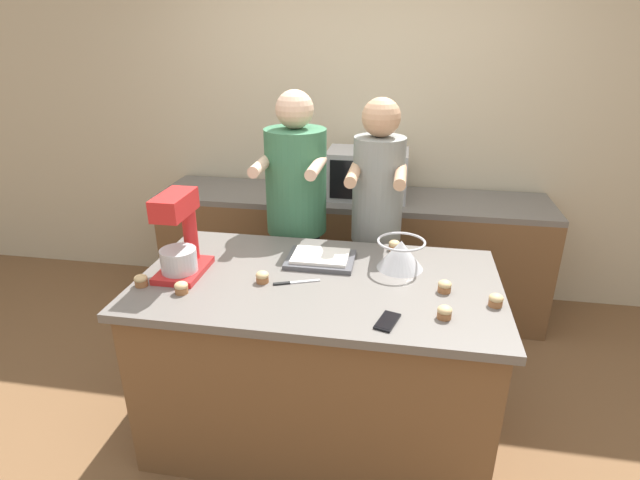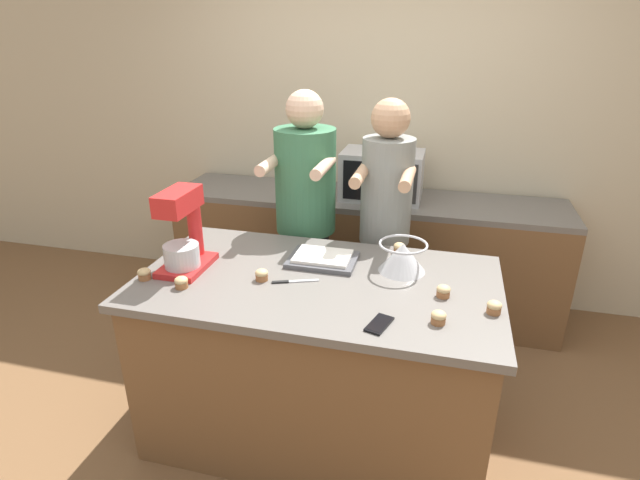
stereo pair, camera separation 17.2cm
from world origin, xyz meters
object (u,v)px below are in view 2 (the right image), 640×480
cupcake_1 (181,282)px  microwave_oven (382,175)px  cell_phone (379,324)px  cupcake_3 (144,274)px  cupcake_2 (262,275)px  person_left (306,226)px  cupcake_6 (494,307)px  knife (292,282)px  cupcake_4 (399,248)px  baking_tray (323,259)px  stand_mixer (183,235)px  cupcake_5 (443,291)px  mixing_bowl (403,256)px  person_right (384,232)px  cupcake_0 (439,317)px

cupcake_1 → microwave_oven: bearing=66.6°
cell_phone → cupcake_3: 1.14m
cupcake_1 → cupcake_3: same height
cupcake_1 → cupcake_2: size_ratio=1.00×
cell_phone → cupcake_3: bearing=174.0°
person_left → cupcake_6: person_left is taller
knife → cupcake_4: 0.64m
baking_tray → cupcake_3: 0.86m
baking_tray → stand_mixer: bearing=-159.5°
cupcake_6 → baking_tray: bearing=159.6°
person_left → knife: bearing=-78.7°
person_left → baking_tray: 0.56m
baking_tray → cupcake_2: (-0.23, -0.26, 0.01)m
stand_mixer → cell_phone: bearing=-15.5°
cupcake_2 → cupcake_3: same height
cell_phone → cupcake_2: size_ratio=2.59×
cupcake_4 → cupcake_5: (0.24, -0.42, 0.00)m
cupcake_1 → cupcake_3: 0.21m
stand_mixer → microwave_oven: stand_mixer is taller
cell_phone → cupcake_5: 0.38m
mixing_bowl → cupcake_1: size_ratio=3.86×
baking_tray → knife: (-0.09, -0.25, -0.02)m
baking_tray → cupcake_3: (-0.77, -0.39, 0.01)m
stand_mixer → cupcake_6: (1.44, -0.06, -0.15)m
person_right → cupcake_1: person_right is taller
baking_tray → cupcake_2: 0.35m
knife → mixing_bowl: bearing=27.2°
cupcake_5 → cupcake_2: bearing=-176.4°
person_left → cupcake_3: (-0.53, -0.90, 0.05)m
cupcake_0 → cupcake_6: same height
cupcake_3 → baking_tray: bearing=27.1°
mixing_bowl → cupcake_2: 0.68m
baking_tray → cell_phone: bearing=-54.7°
cell_phone → cupcake_6: 0.49m
person_right → cupcake_6: bearing=-55.1°
baking_tray → knife: bearing=-108.9°
knife → cupcake_1: 0.50m
cupcake_2 → cupcake_0: bearing=-12.0°
baking_tray → cupcake_1: 0.70m
knife → microwave_oven: bearing=81.3°
person_left → mixing_bowl: 0.82m
baking_tray → cupcake_6: cupcake_6 is taller
cupcake_2 → cupcake_3: bearing=-166.6°
microwave_oven → knife: bearing=-98.7°
stand_mixer → cell_phone: (0.99, -0.27, -0.17)m
stand_mixer → cupcake_1: size_ratio=6.62×
microwave_oven → cupcake_5: microwave_oven is taller
cell_phone → cupcake_1: (-0.92, 0.09, 0.02)m
baking_tray → cupcake_2: size_ratio=5.56×
cupcake_6 → knife: bearing=176.6°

